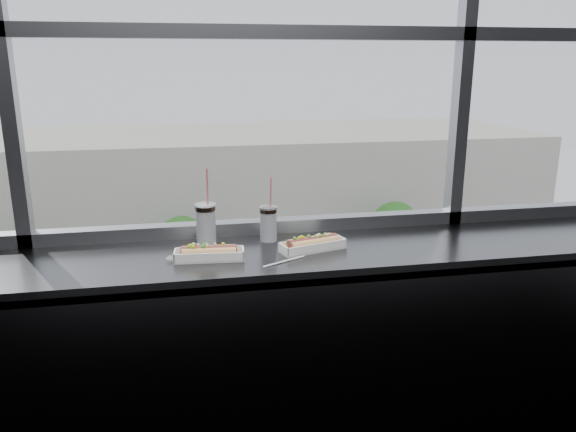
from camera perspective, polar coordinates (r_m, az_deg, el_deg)
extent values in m
plane|color=black|center=(2.86, -3.27, -12.31)|extent=(6.00, 0.00, 6.00)
cube|color=#555657|center=(2.40, -2.56, -4.29)|extent=(6.00, 0.55, 0.06)
cube|color=#555657|center=(2.40, -1.45, -18.10)|extent=(6.00, 0.04, 1.04)
cube|color=white|center=(2.31, -7.99, -4.31)|extent=(0.29, 0.11, 0.01)
cube|color=white|center=(2.30, -8.01, -3.87)|extent=(0.29, 0.11, 0.04)
cylinder|color=tan|center=(2.30, -8.01, -3.68)|extent=(0.22, 0.06, 0.05)
cylinder|color=brown|center=(2.30, -8.03, -3.37)|extent=(0.23, 0.05, 0.03)
cube|color=white|center=(2.40, 2.52, -3.40)|extent=(0.30, 0.17, 0.01)
cube|color=white|center=(2.39, 2.53, -2.97)|extent=(0.30, 0.17, 0.04)
cylinder|color=tan|center=(2.39, 2.53, -2.78)|extent=(0.22, 0.11, 0.05)
cylinder|color=brown|center=(2.39, 2.54, -2.48)|extent=(0.23, 0.09, 0.03)
cylinder|color=white|center=(2.49, -8.33, -0.87)|extent=(0.09, 0.09, 0.17)
cylinder|color=black|center=(2.47, -8.40, 0.83)|extent=(0.09, 0.09, 0.02)
cylinder|color=silver|center=(2.46, -8.42, 1.15)|extent=(0.09, 0.09, 0.01)
cylinder|color=#D45E62|center=(2.44, -8.19, 2.88)|extent=(0.01, 0.05, 0.18)
cylinder|color=white|center=(2.51, -2.00, -0.87)|extent=(0.07, 0.07, 0.15)
cylinder|color=black|center=(2.49, -2.02, 0.58)|extent=(0.08, 0.08, 0.02)
cylinder|color=silver|center=(2.49, -2.02, 0.86)|extent=(0.08, 0.08, 0.01)
cylinder|color=#D45E62|center=(2.47, -1.78, 2.34)|extent=(0.01, 0.04, 0.16)
cylinder|color=white|center=(2.26, -0.40, -4.63)|extent=(0.19, 0.10, 0.01)
ellipsoid|color=silver|center=(2.32, -11.21, -4.18)|extent=(0.09, 0.07, 0.02)
plane|color=beige|center=(47.78, -10.25, -0.47)|extent=(120.00, 120.00, 0.00)
cube|color=black|center=(25.92, -9.16, -14.51)|extent=(80.00, 10.00, 0.06)
cube|color=beige|center=(33.11, -9.70, -7.67)|extent=(80.00, 6.00, 0.04)
cube|color=#B5AE9D|center=(41.47, -10.36, 2.81)|extent=(50.00, 14.00, 8.00)
imported|color=#BB0800|center=(21.93, -8.95, -17.24)|extent=(3.24, 6.52, 2.10)
imported|color=silver|center=(31.25, 11.99, -6.84)|extent=(3.70, 7.25, 2.32)
imported|color=beige|center=(22.85, 6.94, -15.86)|extent=(2.98, 6.15, 1.99)
imported|color=brown|center=(29.17, -4.25, -8.47)|extent=(2.72, 6.22, 2.05)
imported|color=#66605B|center=(33.43, 7.65, -5.53)|extent=(0.86, 0.64, 1.92)
imported|color=#66605B|center=(32.36, -22.48, -7.18)|extent=(0.70, 0.93, 2.10)
imported|color=#66605B|center=(32.40, -11.78, -6.20)|extent=(0.72, 0.96, 2.16)
imported|color=#66605B|center=(31.98, -3.48, -6.04)|extent=(1.03, 0.77, 2.31)
cylinder|color=#47382B|center=(32.70, -10.53, -5.96)|extent=(0.22, 0.22, 2.20)
sphere|color=#2D7D1C|center=(32.03, -10.70, -2.60)|extent=(2.93, 2.93, 2.93)
cylinder|color=#47382B|center=(35.00, 10.65, -4.43)|extent=(0.23, 0.23, 2.31)
sphere|color=#2D7D1C|center=(34.35, 10.82, -1.10)|extent=(3.08, 3.08, 3.08)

